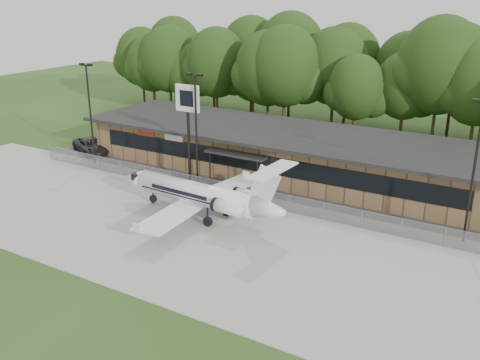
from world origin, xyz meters
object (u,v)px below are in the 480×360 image
Objects in this scene: suv at (92,146)px; pole_sign at (188,109)px; business_jet at (202,195)px; terminal at (283,151)px.

pole_sign reaches higher than suv.
terminal is at bearing 91.04° from business_jet.
pole_sign is (-6.08, -7.15, 4.80)m from terminal.
terminal is 2.61× the size of business_jet.
pole_sign is (15.07, -2.40, 6.17)m from suv.
pole_sign is at bearing 135.51° from business_jet.
suv is (-20.75, 8.54, -1.09)m from business_jet.
terminal is 21.72m from suv.
terminal is 4.49× the size of pole_sign.
business_jet is 22.47m from suv.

